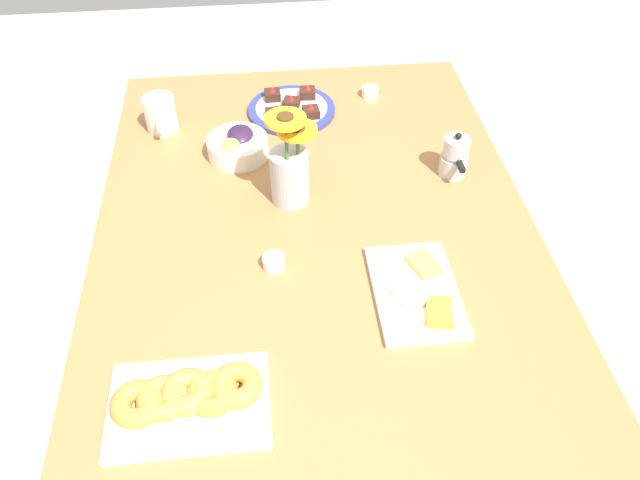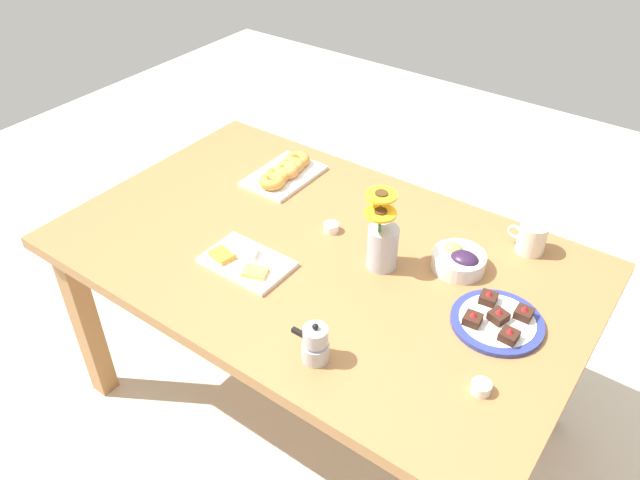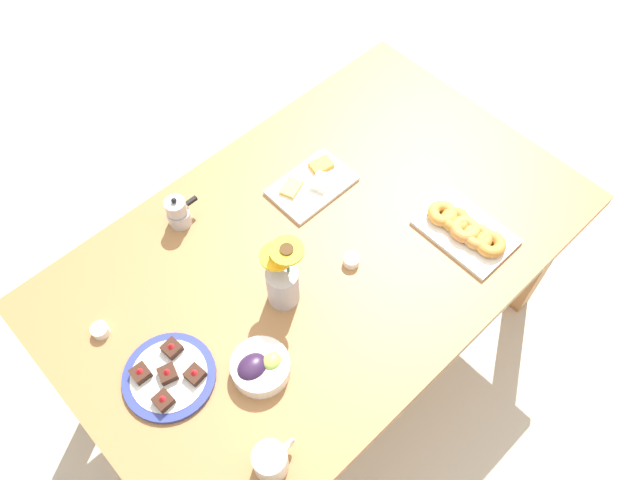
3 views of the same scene
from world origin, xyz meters
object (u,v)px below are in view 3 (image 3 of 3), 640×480
object	(u,v)px
cheese_platter	(312,184)
jam_cup_honey	(351,260)
dining_table	(320,262)
flower_vase	(283,282)
grape_bowl	(260,367)
moka_pot	(178,213)
jam_cup_berry	(100,330)
coffee_mug	(271,461)
croissant_platter	(466,230)
dessert_plate	(169,376)

from	to	relation	value
cheese_platter	jam_cup_honey	world-z (taller)	cheese_platter
dining_table	flower_vase	bearing A→B (deg)	-165.22
cheese_platter	grape_bowl	bearing A→B (deg)	-145.61
cheese_platter	moka_pot	world-z (taller)	moka_pot
jam_cup_honey	jam_cup_berry	bearing A→B (deg)	154.28
grape_bowl	moka_pot	size ratio (longest dim) A/B	1.31
coffee_mug	jam_cup_berry	xyz separation A→B (m)	(-0.11, 0.59, -0.03)
grape_bowl	moka_pot	world-z (taller)	moka_pot
dining_table	cheese_platter	world-z (taller)	cheese_platter
croissant_platter	dessert_plate	xyz separation A→B (m)	(-0.91, 0.25, -0.01)
grape_bowl	cheese_platter	world-z (taller)	grape_bowl
dining_table	croissant_platter	xyz separation A→B (m)	(0.35, -0.27, 0.11)
dessert_plate	grape_bowl	bearing A→B (deg)	-39.08
dining_table	croissant_platter	size ratio (longest dim) A/B	5.71
dining_table	jam_cup_honey	distance (m)	0.15
dessert_plate	flower_vase	bearing A→B (deg)	-4.33
croissant_platter	jam_cup_berry	distance (m)	1.08
coffee_mug	cheese_platter	bearing A→B (deg)	40.39
croissant_platter	dessert_plate	bearing A→B (deg)	164.94
coffee_mug	moka_pot	distance (m)	0.78
croissant_platter	dessert_plate	distance (m)	0.95
jam_cup_berry	moka_pot	distance (m)	0.41
dessert_plate	moka_pot	distance (m)	0.50
flower_vase	grape_bowl	bearing A→B (deg)	-147.56
cheese_platter	moka_pot	xyz separation A→B (m)	(-0.39, 0.17, 0.04)
dessert_plate	flower_vase	world-z (taller)	flower_vase
jam_cup_honey	dessert_plate	world-z (taller)	dessert_plate
jam_cup_honey	moka_pot	size ratio (longest dim) A/B	0.40
jam_cup_honey	jam_cup_berry	distance (m)	0.72
coffee_mug	grape_bowl	bearing A→B (deg)	55.96
dining_table	grape_bowl	world-z (taller)	grape_bowl
dining_table	moka_pot	xyz separation A→B (m)	(-0.25, 0.36, 0.13)
dessert_plate	flower_vase	size ratio (longest dim) A/B	1.00
dining_table	flower_vase	distance (m)	0.26
croissant_platter	jam_cup_berry	bearing A→B (deg)	153.77
jam_cup_berry	flower_vase	bearing A→B (deg)	-30.94
jam_cup_honey	jam_cup_berry	size ratio (longest dim) A/B	1.00
grape_bowl	croissant_platter	world-z (taller)	grape_bowl
dining_table	moka_pot	distance (m)	0.45
croissant_platter	moka_pot	size ratio (longest dim) A/B	2.35
cheese_platter	jam_cup_berry	distance (m)	0.76
dining_table	jam_cup_honey	bearing A→B (deg)	-73.89
croissant_platter	jam_cup_berry	size ratio (longest dim) A/B	5.83
jam_cup_honey	grape_bowl	bearing A→B (deg)	-170.34
moka_pot	grape_bowl	bearing A→B (deg)	-104.16
coffee_mug	dessert_plate	distance (m)	0.36
jam_cup_honey	jam_cup_berry	xyz separation A→B (m)	(-0.65, 0.31, 0.00)
dining_table	jam_cup_honey	size ratio (longest dim) A/B	33.33
dining_table	flower_vase	xyz separation A→B (m)	(-0.19, -0.05, 0.17)
grape_bowl	jam_cup_honey	xyz separation A→B (m)	(0.41, 0.07, -0.01)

